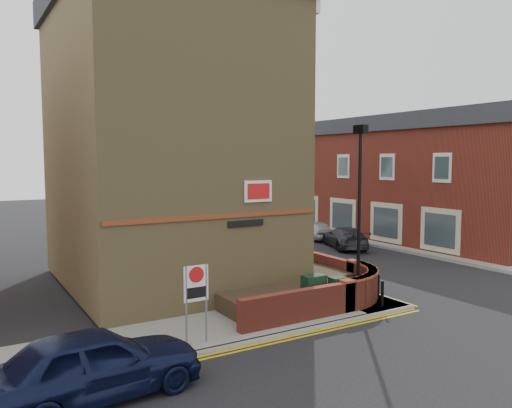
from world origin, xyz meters
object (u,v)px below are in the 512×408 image
object	(u,v)px
lamppost	(359,213)
zone_sign	(196,290)
navy_hatchback	(95,364)
utility_cabinet_large	(314,293)
silver_car_near	(250,238)

from	to	relation	value
lamppost	zone_sign	world-z (taller)	lamppost
navy_hatchback	utility_cabinet_large	bearing A→B (deg)	-78.12
navy_hatchback	zone_sign	bearing A→B (deg)	-68.09
utility_cabinet_large	navy_hatchback	size ratio (longest dim) A/B	0.26
lamppost	navy_hatchback	bearing A→B (deg)	-166.70
utility_cabinet_large	silver_car_near	bearing A→B (deg)	70.04
lamppost	utility_cabinet_large	distance (m)	3.24
utility_cabinet_large	navy_hatchback	world-z (taller)	navy_hatchback
lamppost	silver_car_near	distance (m)	11.90
lamppost	navy_hatchback	distance (m)	10.31
utility_cabinet_large	silver_car_near	distance (m)	12.02
lamppost	utility_cabinet_large	world-z (taller)	lamppost
utility_cabinet_large	zone_sign	size ratio (longest dim) A/B	0.55
lamppost	utility_cabinet_large	size ratio (longest dim) A/B	5.25
silver_car_near	navy_hatchback	bearing A→B (deg)	-146.87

